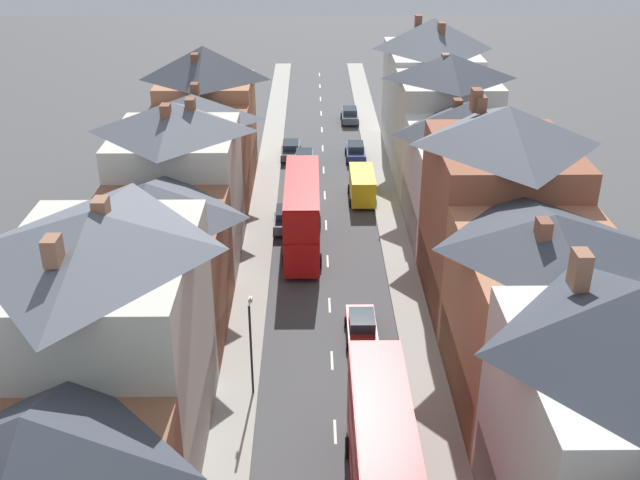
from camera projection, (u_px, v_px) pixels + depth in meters
pavement_left at (262, 214)px, 60.17m from camera, size 2.20×104.00×0.14m
pavement_right at (389, 214)px, 60.28m from camera, size 2.20×104.00×0.14m
centre_line_dashes at (326, 225)px, 58.46m from camera, size 0.14×97.80×0.01m
terrace_row_left at (149, 263)px, 41.51m from camera, size 8.00×61.63×12.72m
terrace_row_right at (498, 221)px, 45.36m from camera, size 8.00×70.87×13.10m
double_decker_bus_lead at (302, 212)px, 53.78m from camera, size 2.74×10.80×5.30m
double_decker_bus_mid_street at (382, 460)px, 31.23m from camera, size 2.74×10.80×5.30m
car_near_blue at (286, 218)px, 57.73m from camera, size 1.90×4.43×1.63m
car_near_silver at (350, 115)px, 82.03m from camera, size 1.90×4.32×1.62m
car_parked_left_a at (304, 159)px, 69.33m from camera, size 1.90×4.30×1.68m
car_mid_black at (291, 149)px, 71.96m from camera, size 1.90×4.58×1.58m
car_parked_left_b at (356, 151)px, 71.54m from camera, size 1.90×4.36×1.60m
car_mid_white at (362, 326)px, 44.00m from camera, size 1.90×4.07×1.65m
delivery_van at (362, 185)px, 62.43m from camera, size 2.20×5.20×2.41m
street_lamp at (251, 342)px, 38.28m from camera, size 0.20×1.12×5.50m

